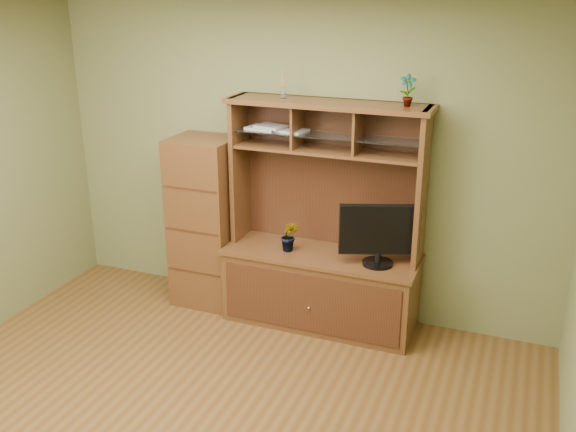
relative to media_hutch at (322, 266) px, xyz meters
The scene contains 8 objects.
room 1.94m from the media_hutch, 100.32° to the right, with size 4.54×4.04×2.74m.
media_hutch is the anchor object (origin of this frame).
monitor 0.64m from the media_hutch, ahead, with size 0.62×0.26×0.51m.
orchid_plant 0.38m from the media_hutch, 162.25° to the right, with size 0.15×0.12×0.27m, color #305E20.
top_plant 1.62m from the media_hutch, ahead, with size 0.13×0.09×0.24m, color #366924.
reed_diffuser 1.52m from the media_hutch, 168.57° to the left, with size 0.05×0.05×0.25m.
magazines 1.22m from the media_hutch, behind, with size 0.53×0.24×0.04m.
side_cabinet 1.13m from the media_hutch, behind, with size 0.55×0.50×1.53m.
Camera 1 is at (1.85, -2.98, 2.77)m, focal length 40.00 mm.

